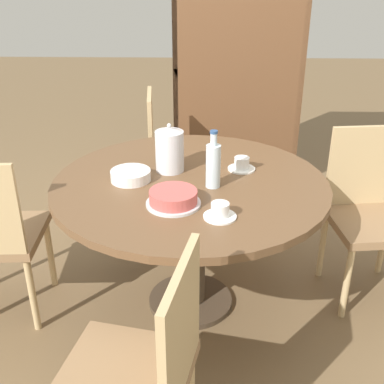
% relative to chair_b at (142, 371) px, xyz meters
% --- Properties ---
extents(ground_plane, '(14.00, 14.00, 0.00)m').
position_rel_chair_b_xyz_m(ground_plane, '(0.13, 0.94, -0.48)').
color(ground_plane, brown).
extents(dining_table, '(1.31, 1.31, 0.72)m').
position_rel_chair_b_xyz_m(dining_table, '(0.13, 0.94, 0.11)').
color(dining_table, '#473828').
rests_on(dining_table, ground_plane).
extents(chair_b, '(0.50, 0.50, 0.90)m').
position_rel_chair_b_xyz_m(chair_b, '(0.00, 0.00, 0.00)').
color(chair_b, tan).
rests_on(chair_b, ground_plane).
extents(chair_c, '(0.47, 0.47, 0.90)m').
position_rel_chair_b_xyz_m(chair_c, '(1.06, 1.12, 0.00)').
color(chair_c, tan).
rests_on(chair_c, ground_plane).
extents(chair_d, '(0.46, 0.46, 0.90)m').
position_rel_chair_b_xyz_m(chair_d, '(-0.02, 1.88, 0.00)').
color(chair_d, tan).
rests_on(chair_d, ground_plane).
extents(bookshelf, '(0.95, 0.28, 1.91)m').
position_rel_chair_b_xyz_m(bookshelf, '(0.43, 2.48, 0.44)').
color(bookshelf, brown).
rests_on(bookshelf, ground_plane).
extents(coffee_pot, '(0.14, 0.14, 0.24)m').
position_rel_chair_b_xyz_m(coffee_pot, '(0.02, 1.07, 0.35)').
color(coffee_pot, silver).
rests_on(coffee_pot, dining_table).
extents(water_bottle, '(0.07, 0.07, 0.27)m').
position_rel_chair_b_xyz_m(water_bottle, '(0.23, 0.89, 0.35)').
color(water_bottle, silver).
rests_on(water_bottle, dining_table).
extents(cake_main, '(0.24, 0.24, 0.07)m').
position_rel_chair_b_xyz_m(cake_main, '(0.06, 0.70, 0.27)').
color(cake_main, silver).
rests_on(cake_main, dining_table).
extents(cup_a, '(0.14, 0.14, 0.06)m').
position_rel_chair_b_xyz_m(cup_a, '(0.26, 0.59, 0.26)').
color(cup_a, white).
rests_on(cup_a, dining_table).
extents(cup_b, '(0.14, 0.14, 0.06)m').
position_rel_chair_b_xyz_m(cup_b, '(0.38, 1.08, 0.26)').
color(cup_b, white).
rests_on(cup_b, dining_table).
extents(plate_stack, '(0.19, 0.19, 0.05)m').
position_rel_chair_b_xyz_m(plate_stack, '(-0.15, 0.94, 0.26)').
color(plate_stack, white).
rests_on(plate_stack, dining_table).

